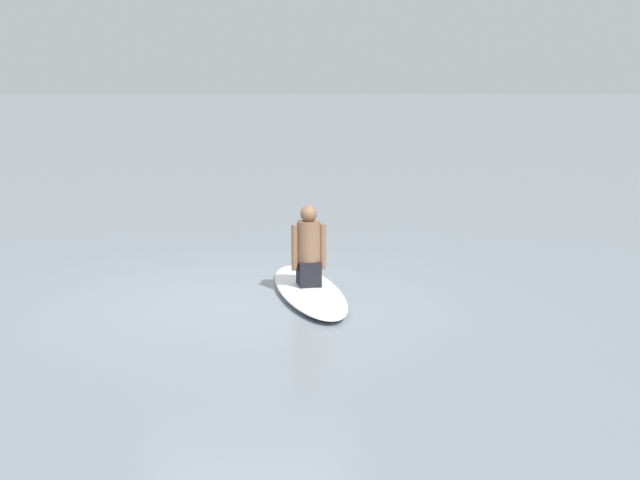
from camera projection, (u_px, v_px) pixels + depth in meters
name	position (u px, v px, depth m)	size (l,w,h in m)	color
ground_plane	(247.00, 301.00, 9.55)	(400.00, 400.00, 0.00)	gray
surfboard	(309.00, 290.00, 9.81)	(2.68, 0.68, 0.12)	white
person_paddler	(309.00, 249.00, 9.72)	(0.33, 0.40, 0.91)	black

